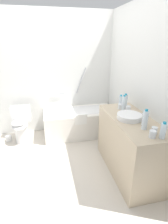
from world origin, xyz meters
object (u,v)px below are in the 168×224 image
(drinking_glass_1, at_px, (120,106))
(toilet, at_px, (21,124))
(water_bottle_1, at_px, (121,101))
(water_bottle_0, at_px, (144,118))
(drinking_glass_3, at_px, (152,134))
(sink_faucet, at_px, (142,116))
(water_bottle_4, at_px, (124,103))
(bathtub, at_px, (79,121))
(water_bottle_5, at_px, (163,131))
(drinking_glass_0, at_px, (154,130))
(water_bottle_3, at_px, (125,102))
(drinking_glass_2, at_px, (128,109))
(sink_basin, at_px, (129,117))
(water_bottle_2, at_px, (145,120))
(toilet_paper_roll, at_px, (9,138))

(drinking_glass_1, bearing_deg, toilet, 151.92)
(toilet, xyz_separation_m, water_bottle_1, (1.66, -0.79, 0.60))
(water_bottle_0, bearing_deg, drinking_glass_3, -104.03)
(sink_faucet, height_order, water_bottle_4, water_bottle_4)
(bathtub, height_order, drinking_glass_1, bathtub)
(water_bottle_1, relative_size, water_bottle_5, 1.04)
(water_bottle_1, xyz_separation_m, drinking_glass_0, (0.02, -0.88, -0.05))
(sink_faucet, distance_m, water_bottle_3, 0.39)
(water_bottle_1, bearing_deg, water_bottle_4, -99.08)
(bathtub, bearing_deg, drinking_glass_1, -62.08)
(water_bottle_0, relative_size, water_bottle_4, 0.74)
(drinking_glass_1, height_order, drinking_glass_2, drinking_glass_2)
(sink_basin, bearing_deg, water_bottle_2, -82.48)
(drinking_glass_2, height_order, drinking_glass_3, drinking_glass_2)
(water_bottle_0, bearing_deg, drinking_glass_0, -91.74)
(drinking_glass_1, bearing_deg, toilet_paper_roll, 154.43)
(bathtub, height_order, toilet_paper_roll, bathtub)
(water_bottle_1, height_order, water_bottle_3, water_bottle_3)
(water_bottle_3, distance_m, drinking_glass_1, 0.11)
(sink_faucet, distance_m, water_bottle_1, 0.47)
(drinking_glass_0, bearing_deg, water_bottle_4, 93.65)
(bathtub, relative_size, drinking_glass_3, 17.14)
(sink_basin, relative_size, water_bottle_1, 1.63)
(water_bottle_0, distance_m, water_bottle_5, 0.34)
(sink_basin, bearing_deg, bathtub, 109.33)
(bathtub, xyz_separation_m, water_bottle_4, (0.49, -0.98, 0.69))
(drinking_glass_1, bearing_deg, water_bottle_4, -80.78)
(water_bottle_5, distance_m, drinking_glass_0, 0.12)
(drinking_glass_0, relative_size, drinking_glass_1, 1.02)
(sink_faucet, distance_m, water_bottle_2, 0.35)
(water_bottle_5, xyz_separation_m, drinking_glass_0, (-0.03, 0.11, -0.05))
(sink_faucet, xyz_separation_m, water_bottle_3, (-0.08, 0.37, 0.08))
(sink_basin, bearing_deg, water_bottle_0, -64.49)
(drinking_glass_0, bearing_deg, toilet, 135.17)
(water_bottle_2, bearing_deg, drinking_glass_1, 90.90)
(water_bottle_5, relative_size, drinking_glass_2, 1.94)
(sink_faucet, distance_m, water_bottle_5, 0.55)
(water_bottle_0, xyz_separation_m, drinking_glass_0, (-0.01, -0.23, -0.04))
(toilet_paper_roll, bearing_deg, drinking_glass_2, -28.76)
(sink_faucet, relative_size, toilet_paper_roll, 1.38)
(drinking_glass_3, bearing_deg, sink_basin, 92.37)
(water_bottle_1, bearing_deg, sink_faucet, -74.84)
(sink_faucet, height_order, water_bottle_0, water_bottle_0)
(water_bottle_0, relative_size, drinking_glass_2, 1.86)
(water_bottle_3, relative_size, drinking_glass_0, 2.95)
(water_bottle_2, bearing_deg, toilet, 136.58)
(sink_faucet, bearing_deg, sink_basin, -180.00)
(sink_basin, distance_m, water_bottle_5, 0.56)
(bathtub, height_order, drinking_glass_2, bathtub)
(toilet_paper_roll, bearing_deg, drinking_glass_3, -43.43)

